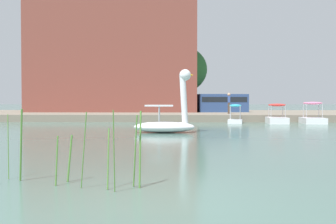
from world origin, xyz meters
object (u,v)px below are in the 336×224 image
object	(u,v)px
pedal_boat_red	(277,118)
parked_van	(222,102)
pedal_boat_cyan	(235,117)
person_on_path	(229,102)
pedal_boat_pink	(313,118)
swan_boat	(167,120)
tree_broadleaf_behind_dock	(178,70)

from	to	relation	value
pedal_boat_red	parked_van	size ratio (longest dim) A/B	0.43
pedal_boat_cyan	pedal_boat_red	size ratio (longest dim) A/B	0.86
person_on_path	parked_van	size ratio (longest dim) A/B	0.35
person_on_path	pedal_boat_pink	bearing A→B (deg)	-42.54
pedal_boat_cyan	pedal_boat_pink	size ratio (longest dim) A/B	0.75
swan_boat	tree_broadleaf_behind_dock	world-z (taller)	tree_broadleaf_behind_dock
pedal_boat_cyan	pedal_boat_pink	xyz separation A→B (m)	(5.48, -0.24, -0.04)
tree_broadleaf_behind_dock	parked_van	distance (m)	5.65
parked_van	pedal_boat_red	bearing A→B (deg)	-75.48
pedal_boat_red	person_on_path	bearing A→B (deg)	119.40
swan_boat	parked_van	xyz separation A→B (m)	(4.85, 19.19, 0.89)
pedal_boat_red	person_on_path	distance (m)	5.81
pedal_boat_pink	person_on_path	distance (m)	7.35
pedal_boat_pink	pedal_boat_cyan	bearing A→B (deg)	177.49
pedal_boat_red	pedal_boat_pink	size ratio (longest dim) A/B	0.88
swan_boat	parked_van	world-z (taller)	swan_boat
swan_boat	person_on_path	size ratio (longest dim) A/B	1.80
pedal_boat_pink	parked_van	world-z (taller)	parked_van
pedal_boat_cyan	swan_boat	bearing A→B (deg)	-117.78
pedal_boat_cyan	person_on_path	size ratio (longest dim) A/B	1.07
swan_boat	pedal_boat_red	distance (m)	11.46
pedal_boat_cyan	pedal_boat_red	xyz separation A→B (m)	(2.93, -0.29, -0.04)
swan_boat	pedal_boat_red	size ratio (longest dim) A/B	1.45
person_on_path	tree_broadleaf_behind_dock	bearing A→B (deg)	121.50
pedal_boat_red	pedal_boat_pink	xyz separation A→B (m)	(2.55, 0.05, 0.01)
tree_broadleaf_behind_dock	pedal_boat_cyan	bearing A→B (deg)	-70.39
pedal_boat_red	pedal_boat_cyan	bearing A→B (deg)	174.27
tree_broadleaf_behind_dock	parked_van	size ratio (longest dim) A/B	1.50
pedal_boat_cyan	tree_broadleaf_behind_dock	xyz separation A→B (m)	(-4.16, 11.67, 4.40)
pedal_boat_pink	parked_van	distance (m)	11.87
parked_van	pedal_boat_pink	bearing A→B (deg)	-63.34
swan_boat	parked_van	bearing A→B (deg)	75.81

